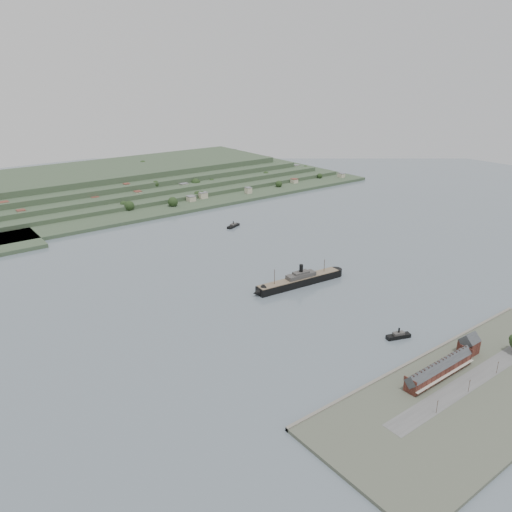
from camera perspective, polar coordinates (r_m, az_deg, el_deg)
ground at (r=423.64m, az=1.77°, el=-3.07°), size 1400.00×1400.00×0.00m
near_shore at (r=318.75m, az=23.95°, el=-13.50°), size 220.00×80.00×2.60m
terrace_row at (r=315.43m, az=20.20°, el=-12.05°), size 55.60×9.80×11.07m
gabled_building at (r=345.14m, az=23.16°, el=-9.24°), size 10.40×10.18×14.09m
far_peninsula at (r=762.29m, az=-15.52°, el=7.95°), size 760.00×309.00×30.00m
steamship at (r=417.70m, az=4.71°, el=-2.89°), size 90.31×18.70×21.66m
tugboat at (r=353.19m, az=15.96°, el=-8.74°), size 17.56×10.09×7.66m
ferry_east at (r=571.34m, az=-2.61°, el=3.49°), size 19.56×11.81×7.10m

